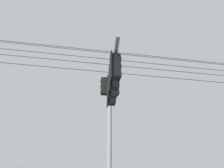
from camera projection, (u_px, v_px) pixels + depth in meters
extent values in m
cylinder|color=gray|center=(109.00, 156.00, 8.62)|extent=(0.20, 0.20, 6.48)
cylinder|color=gray|center=(113.00, 73.00, 8.11)|extent=(0.50, 4.32, 0.14)
cube|color=black|center=(116.00, 87.00, 10.28)|extent=(0.32, 0.32, 0.90)
cube|color=black|center=(112.00, 86.00, 10.27)|extent=(0.08, 0.44, 1.04)
cylinder|color=#360503|center=(119.00, 82.00, 10.43)|extent=(0.05, 0.20, 0.20)
cylinder|color=#3C2703|center=(119.00, 87.00, 10.29)|extent=(0.05, 0.20, 0.20)
cylinder|color=green|center=(119.00, 92.00, 10.14)|extent=(0.05, 0.20, 0.20)
cube|color=black|center=(104.00, 86.00, 10.24)|extent=(0.32, 0.32, 0.90)
cube|color=black|center=(107.00, 86.00, 10.25)|extent=(0.08, 0.44, 1.04)
cylinder|color=#360503|center=(101.00, 81.00, 10.38)|extent=(0.05, 0.20, 0.20)
cylinder|color=#3C2703|center=(101.00, 86.00, 10.23)|extent=(0.05, 0.20, 0.20)
cylinder|color=green|center=(100.00, 91.00, 10.08)|extent=(0.05, 0.20, 0.20)
cube|color=black|center=(112.00, 95.00, 8.59)|extent=(0.32, 0.32, 0.90)
cube|color=black|center=(108.00, 95.00, 8.58)|extent=(0.07, 0.44, 1.04)
cylinder|color=#360503|center=(115.00, 89.00, 8.74)|extent=(0.05, 0.20, 0.20)
cylinder|color=#3C2703|center=(115.00, 95.00, 8.60)|extent=(0.05, 0.20, 0.20)
cylinder|color=green|center=(115.00, 101.00, 8.45)|extent=(0.05, 0.20, 0.20)
cube|color=black|center=(113.00, 87.00, 7.97)|extent=(0.32, 0.32, 0.90)
cube|color=black|center=(108.00, 87.00, 7.96)|extent=(0.07, 0.44, 1.04)
cylinder|color=#360503|center=(117.00, 80.00, 8.13)|extent=(0.05, 0.20, 0.20)
cylinder|color=#3C2703|center=(117.00, 87.00, 7.98)|extent=(0.05, 0.20, 0.20)
cylinder|color=green|center=(117.00, 94.00, 7.84)|extent=(0.05, 0.20, 0.20)
cube|color=black|center=(114.00, 78.00, 7.36)|extent=(0.31, 0.31, 0.90)
cube|color=black|center=(110.00, 77.00, 7.34)|extent=(0.06, 0.44, 1.04)
cylinder|color=#360503|center=(119.00, 71.00, 7.52)|extent=(0.04, 0.20, 0.20)
cylinder|color=#3C2703|center=(119.00, 78.00, 7.38)|extent=(0.04, 0.20, 0.20)
cylinder|color=green|center=(119.00, 85.00, 7.23)|extent=(0.04, 0.20, 0.20)
cube|color=black|center=(116.00, 67.00, 6.75)|extent=(0.31, 0.31, 0.90)
cube|color=black|center=(111.00, 66.00, 6.73)|extent=(0.06, 0.44, 1.04)
cylinder|color=#360503|center=(121.00, 60.00, 6.91)|extent=(0.04, 0.20, 0.20)
cylinder|color=#3C2703|center=(121.00, 67.00, 6.76)|extent=(0.04, 0.20, 0.20)
cylinder|color=green|center=(121.00, 75.00, 6.62)|extent=(0.04, 0.20, 0.20)
cylinder|color=black|center=(84.00, 70.00, 10.48)|extent=(29.70, 0.15, 0.22)
cylinder|color=black|center=(85.00, 62.00, 10.72)|extent=(29.70, 0.15, 0.22)
cylinder|color=black|center=(85.00, 57.00, 10.89)|extent=(29.70, 0.15, 0.22)
cylinder|color=black|center=(86.00, 51.00, 11.11)|extent=(29.70, 0.15, 0.22)
cylinder|color=black|center=(86.00, 49.00, 11.15)|extent=(29.70, 0.15, 0.22)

